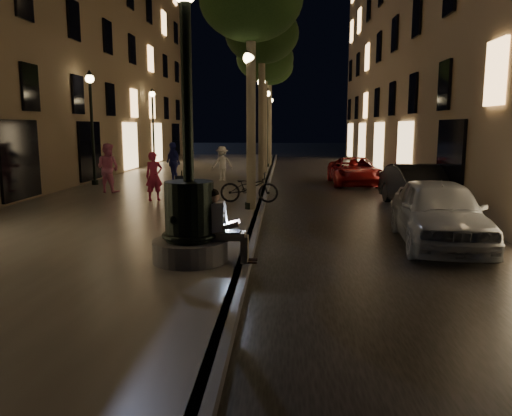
# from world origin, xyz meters

# --- Properties ---
(ground) EXTENTS (120.00, 120.00, 0.00)m
(ground) POSITION_xyz_m (0.00, 15.00, 0.00)
(ground) COLOR black
(ground) RESTS_ON ground
(cobble_lane) EXTENTS (6.00, 45.00, 0.02)m
(cobble_lane) POSITION_xyz_m (3.00, 15.00, 0.01)
(cobble_lane) COLOR black
(cobble_lane) RESTS_ON ground
(promenade) EXTENTS (8.00, 45.00, 0.20)m
(promenade) POSITION_xyz_m (-4.00, 15.00, 0.10)
(promenade) COLOR #615C55
(promenade) RESTS_ON ground
(curb_strip) EXTENTS (0.25, 45.00, 0.20)m
(curb_strip) POSITION_xyz_m (0.00, 15.00, 0.10)
(curb_strip) COLOR #59595B
(curb_strip) RESTS_ON ground
(building_right) EXTENTS (8.00, 36.00, 15.00)m
(building_right) POSITION_xyz_m (10.00, 18.00, 7.50)
(building_right) COLOR #857153
(building_right) RESTS_ON ground
(building_left) EXTENTS (8.00, 36.00, 15.00)m
(building_left) POSITION_xyz_m (-12.00, 18.00, 7.50)
(building_left) COLOR #857153
(building_left) RESTS_ON ground
(fountain_lamppost) EXTENTS (1.40, 1.40, 5.21)m
(fountain_lamppost) POSITION_xyz_m (-1.00, 2.00, 1.21)
(fountain_lamppost) COLOR #59595B
(fountain_lamppost) RESTS_ON promenade
(seated_man_laptop) EXTENTS (1.00, 0.34, 1.37)m
(seated_man_laptop) POSITION_xyz_m (-0.39, 2.00, 0.92)
(seated_man_laptop) COLOR gray
(seated_man_laptop) RESTS_ON promenade
(tree_near) EXTENTS (3.00, 3.00, 7.30)m
(tree_near) POSITION_xyz_m (-0.25, 8.00, 6.24)
(tree_near) COLOR #6B604C
(tree_near) RESTS_ON promenade
(tree_second) EXTENTS (3.00, 3.00, 7.40)m
(tree_second) POSITION_xyz_m (-0.20, 14.00, 6.33)
(tree_second) COLOR #6B604C
(tree_second) RESTS_ON promenade
(tree_third) EXTENTS (3.00, 3.00, 7.20)m
(tree_third) POSITION_xyz_m (-0.30, 20.00, 6.14)
(tree_third) COLOR #6B604C
(tree_third) RESTS_ON promenade
(tree_far) EXTENTS (3.00, 3.00, 7.50)m
(tree_far) POSITION_xyz_m (-0.22, 26.00, 6.43)
(tree_far) COLOR #6B604C
(tree_far) RESTS_ON promenade
(lamp_curb_a) EXTENTS (0.36, 0.36, 4.81)m
(lamp_curb_a) POSITION_xyz_m (-0.30, 8.00, 3.24)
(lamp_curb_a) COLOR black
(lamp_curb_a) RESTS_ON promenade
(lamp_curb_b) EXTENTS (0.36, 0.36, 4.81)m
(lamp_curb_b) POSITION_xyz_m (-0.30, 16.00, 3.24)
(lamp_curb_b) COLOR black
(lamp_curb_b) RESTS_ON promenade
(lamp_curb_c) EXTENTS (0.36, 0.36, 4.81)m
(lamp_curb_c) POSITION_xyz_m (-0.30, 24.00, 3.24)
(lamp_curb_c) COLOR black
(lamp_curb_c) RESTS_ON promenade
(lamp_curb_d) EXTENTS (0.36, 0.36, 4.81)m
(lamp_curb_d) POSITION_xyz_m (-0.30, 32.00, 3.24)
(lamp_curb_d) COLOR black
(lamp_curb_d) RESTS_ON promenade
(lamp_left_b) EXTENTS (0.36, 0.36, 4.81)m
(lamp_left_b) POSITION_xyz_m (-7.40, 14.00, 3.24)
(lamp_left_b) COLOR black
(lamp_left_b) RESTS_ON promenade
(lamp_left_c) EXTENTS (0.36, 0.36, 4.81)m
(lamp_left_c) POSITION_xyz_m (-7.40, 24.00, 3.24)
(lamp_left_c) COLOR black
(lamp_left_c) RESTS_ON promenade
(stroller) EXTENTS (0.65, 1.15, 1.16)m
(stroller) POSITION_xyz_m (-2.33, 7.84, 0.78)
(stroller) COLOR black
(stroller) RESTS_ON promenade
(car_front) EXTENTS (2.20, 4.61, 1.52)m
(car_front) POSITION_xyz_m (4.27, 4.42, 0.76)
(car_front) COLOR #A6AAAE
(car_front) RESTS_ON ground
(car_second) EXTENTS (1.90, 4.48, 1.44)m
(car_second) POSITION_xyz_m (5.20, 9.65, 0.72)
(car_second) COLOR black
(car_second) RESTS_ON ground
(car_third) EXTENTS (2.17, 4.62, 1.28)m
(car_third) POSITION_xyz_m (4.00, 16.21, 0.64)
(car_third) COLOR maroon
(car_third) RESTS_ON ground
(pedestrian_red) EXTENTS (0.72, 0.66, 1.64)m
(pedestrian_red) POSITION_xyz_m (-3.64, 9.58, 1.02)
(pedestrian_red) COLOR #A92142
(pedestrian_red) RESTS_ON promenade
(pedestrian_pink) EXTENTS (1.08, 0.95, 1.86)m
(pedestrian_pink) POSITION_xyz_m (-5.91, 11.53, 1.13)
(pedestrian_pink) COLOR pink
(pedestrian_pink) RESTS_ON promenade
(pedestrian_white) EXTENTS (1.17, 0.93, 1.58)m
(pedestrian_white) POSITION_xyz_m (-2.12, 15.98, 0.99)
(pedestrian_white) COLOR white
(pedestrian_white) RESTS_ON promenade
(pedestrian_blue) EXTENTS (1.03, 1.08, 1.80)m
(pedestrian_blue) POSITION_xyz_m (-4.16, 14.86, 1.10)
(pedestrian_blue) COLOR navy
(pedestrian_blue) RESTS_ON promenade
(bicycle) EXTENTS (1.92, 0.70, 1.01)m
(bicycle) POSITION_xyz_m (-0.40, 9.30, 0.70)
(bicycle) COLOR black
(bicycle) RESTS_ON promenade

